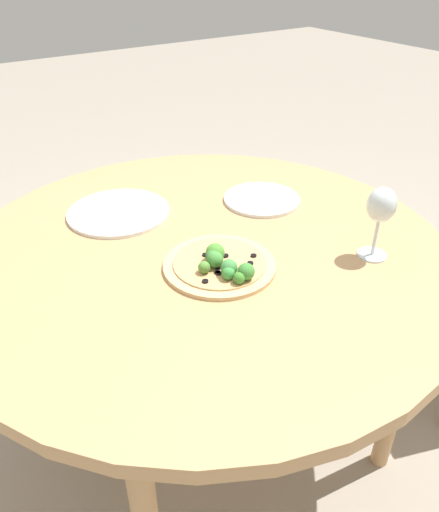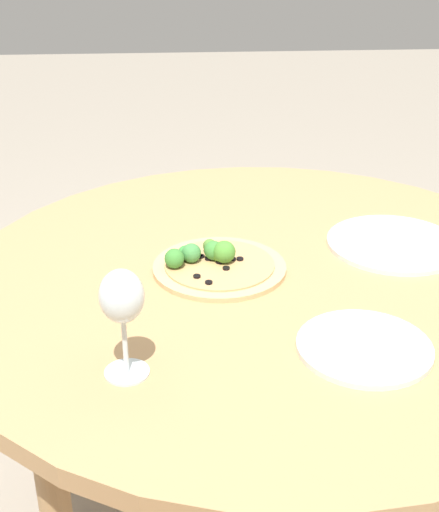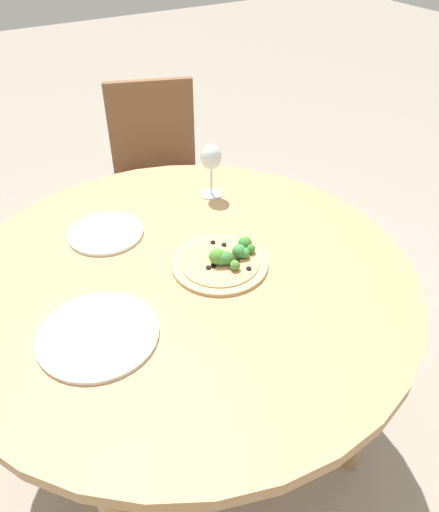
{
  "view_description": "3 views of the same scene",
  "coord_description": "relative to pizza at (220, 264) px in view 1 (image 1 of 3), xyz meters",
  "views": [
    {
      "loc": [
        0.55,
        0.88,
        1.35
      ],
      "look_at": [
        0.02,
        0.1,
        0.74
      ],
      "focal_mm": 35.0,
      "sensor_mm": 36.0,
      "label": 1
    },
    {
      "loc": [
        -1.21,
        0.18,
        1.35
      ],
      "look_at": [
        0.02,
        0.1,
        0.74
      ],
      "focal_mm": 50.0,
      "sensor_mm": 36.0,
      "label": 2
    },
    {
      "loc": [
        0.92,
        -0.44,
        1.55
      ],
      "look_at": [
        0.02,
        0.1,
        0.74
      ],
      "focal_mm": 35.0,
      "sensor_mm": 36.0,
      "label": 3
    }
  ],
  "objects": [
    {
      "name": "wine_glass",
      "position": [
        -0.33,
        0.16,
        0.11
      ],
      "size": [
        0.07,
        0.07,
        0.18
      ],
      "color": "silver",
      "rests_on": "dining_table"
    },
    {
      "name": "ground_plane",
      "position": [
        -0.02,
        -0.1,
        -0.72
      ],
      "size": [
        12.0,
        12.0,
        0.0
      ],
      "primitive_type": "plane",
      "color": "gray"
    },
    {
      "name": "dining_table",
      "position": [
        -0.02,
        -0.1,
        -0.07
      ],
      "size": [
        1.22,
        1.22,
        0.71
      ],
      "color": "tan",
      "rests_on": "ground_plane"
    },
    {
      "name": "plate_far",
      "position": [
        -0.29,
        -0.22,
        -0.01
      ],
      "size": [
        0.22,
        0.22,
        0.01
      ],
      "color": "silver",
      "rests_on": "dining_table"
    },
    {
      "name": "pizza",
      "position": [
        0.0,
        0.0,
        0.0
      ],
      "size": [
        0.26,
        0.26,
        0.06
      ],
      "color": "tan",
      "rests_on": "dining_table"
    },
    {
      "name": "plate_near",
      "position": [
        0.08,
        -0.38,
        -0.01
      ],
      "size": [
        0.28,
        0.28,
        0.01
      ],
      "color": "silver",
      "rests_on": "dining_table"
    }
  ]
}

